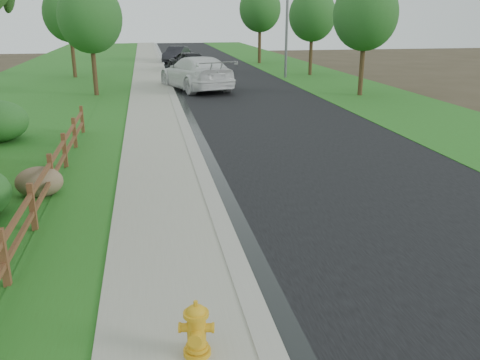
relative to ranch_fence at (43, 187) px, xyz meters
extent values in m
cube|color=black|center=(8.20, 28.60, -0.61)|extent=(8.00, 90.00, 0.02)
cube|color=gray|center=(4.00, 28.60, -0.56)|extent=(0.40, 90.00, 0.12)
cube|color=black|center=(4.35, 28.60, -0.60)|extent=(0.50, 90.00, 0.00)
cube|color=gray|center=(2.70, 28.60, -0.57)|extent=(2.20, 90.00, 0.10)
cube|color=#265919|center=(0.80, 28.60, -0.59)|extent=(1.60, 90.00, 0.06)
cube|color=#265919|center=(-4.40, 28.60, -0.60)|extent=(9.00, 90.00, 0.04)
cube|color=#265919|center=(15.10, 28.60, -0.60)|extent=(6.00, 90.00, 0.04)
cube|color=#4E371A|center=(0.00, -3.60, -0.07)|extent=(0.12, 0.12, 1.10)
cube|color=#4E371A|center=(0.00, -1.20, -0.07)|extent=(0.12, 0.12, 1.10)
cube|color=#4E371A|center=(0.00, 1.20, -0.07)|extent=(0.12, 0.12, 1.10)
cube|color=#4E371A|center=(0.00, 3.60, -0.07)|extent=(0.12, 0.12, 1.10)
cube|color=#4E371A|center=(0.00, 6.00, -0.07)|extent=(0.12, 0.12, 1.10)
cube|color=#4E371A|center=(0.00, 8.40, -0.07)|extent=(0.12, 0.12, 1.10)
cube|color=#4E371A|center=(0.00, -2.40, -0.17)|extent=(0.08, 2.35, 0.10)
cube|color=#4E371A|center=(0.00, -2.40, 0.23)|extent=(0.08, 2.35, 0.10)
cube|color=#4E371A|center=(0.00, 0.00, -0.17)|extent=(0.08, 2.35, 0.10)
cube|color=#4E371A|center=(0.00, 0.00, 0.23)|extent=(0.08, 2.35, 0.10)
cube|color=#4E371A|center=(0.00, 2.40, -0.17)|extent=(0.08, 2.35, 0.10)
cube|color=#4E371A|center=(0.00, 2.40, 0.23)|extent=(0.08, 2.35, 0.10)
cube|color=#4E371A|center=(0.00, 4.80, -0.17)|extent=(0.08, 2.35, 0.10)
cube|color=#4E371A|center=(0.00, 4.80, 0.23)|extent=(0.08, 2.35, 0.10)
cube|color=#4E371A|center=(0.00, 7.20, -0.17)|extent=(0.08, 2.35, 0.10)
cube|color=#4E371A|center=(0.00, 7.20, 0.23)|extent=(0.08, 2.35, 0.10)
cylinder|color=orange|center=(3.00, -6.10, -0.48)|extent=(0.38, 0.38, 0.07)
cylinder|color=orange|center=(3.00, -6.10, -0.19)|extent=(0.25, 0.25, 0.58)
cylinder|color=orange|center=(3.00, -6.10, -0.41)|extent=(0.31, 0.31, 0.06)
cylinder|color=orange|center=(3.00, -6.10, 0.10)|extent=(0.34, 0.34, 0.06)
ellipsoid|color=orange|center=(3.00, -6.10, 0.12)|extent=(0.28, 0.28, 0.21)
cylinder|color=orange|center=(3.00, -6.10, 0.26)|extent=(0.06, 0.06, 0.08)
cylinder|color=orange|center=(2.97, -6.26, -0.15)|extent=(0.19, 0.16, 0.17)
cylinder|color=orange|center=(2.82, -6.06, -0.11)|extent=(0.17, 0.16, 0.13)
cylinder|color=orange|center=(3.19, -6.14, -0.11)|extent=(0.17, 0.16, 0.13)
imported|color=white|center=(5.60, 19.76, 0.41)|extent=(4.63, 7.45, 2.02)
imported|color=black|center=(5.99, 30.63, 0.21)|extent=(3.36, 5.13, 1.62)
imported|color=black|center=(5.60, 38.69, 0.15)|extent=(3.06, 4.80, 1.49)
cylinder|color=slate|center=(12.65, 24.67, 4.06)|extent=(0.19, 0.19, 9.36)
ellipsoid|color=brown|center=(-0.30, 1.12, -0.22)|extent=(1.42, 1.24, 0.79)
cylinder|color=#3D2719|center=(-0.30, 18.38, 1.26)|extent=(0.26, 0.26, 3.76)
ellipsoid|color=#204E1B|center=(-0.30, 18.38, 3.68)|extent=(3.51, 3.51, 3.87)
cylinder|color=#3D2719|center=(14.61, 15.65, 1.33)|extent=(0.27, 0.27, 3.90)
ellipsoid|color=#204E1B|center=(14.61, 15.65, 3.84)|extent=(3.56, 3.56, 3.92)
cylinder|color=#3D2719|center=(-2.57, 27.57, 1.36)|extent=(0.27, 0.27, 3.96)
ellipsoid|color=#204E1B|center=(-2.57, 27.57, 3.91)|extent=(3.66, 3.66, 4.02)
cylinder|color=#3D2719|center=(14.95, 25.95, 1.30)|extent=(0.26, 0.26, 3.84)
ellipsoid|color=#204E1B|center=(14.95, 25.95, 3.77)|extent=(3.48, 3.48, 3.83)
cylinder|color=#3D2719|center=(13.25, 36.21, 1.54)|extent=(0.30, 0.30, 4.32)
ellipsoid|color=#204E1B|center=(13.25, 36.21, 4.32)|extent=(3.81, 3.81, 4.19)
camera|label=1|loc=(2.52, -11.91, 3.86)|focal=38.00mm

